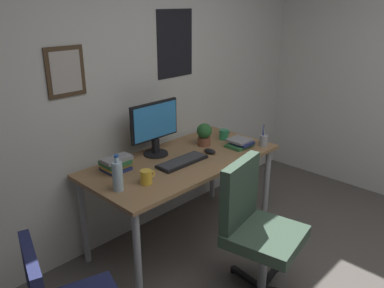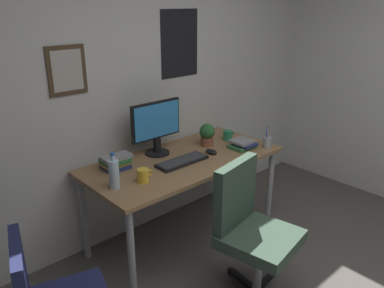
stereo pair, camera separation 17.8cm
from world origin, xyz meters
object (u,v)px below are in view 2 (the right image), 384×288
potted_plant (207,134)px  keyboard (182,161)px  office_chair (250,226)px  pen_cup (267,142)px  book_stack_left (116,162)px  book_stack_right (243,144)px  coffee_mug_near (228,135)px  coffee_mug_far (143,176)px  water_bottle (114,174)px  monitor (156,126)px  computer_mouse (211,152)px

potted_plant → keyboard: bearing=-160.5°
office_chair → potted_plant: size_ratio=4.87×
keyboard → pen_cup: 0.79m
potted_plant → pen_cup: 0.51m
keyboard → book_stack_left: 0.50m
book_stack_left → book_stack_right: book_stack_left is taller
keyboard → book_stack_right: (0.59, -0.10, 0.02)m
coffee_mug_near → coffee_mug_far: bearing=-169.6°
keyboard → water_bottle: water_bottle is taller
potted_plant → pen_cup: pen_cup is taller
potted_plant → book_stack_left: potted_plant is taller
office_chair → pen_cup: office_chair is taller
water_bottle → coffee_mug_far: size_ratio=2.14×
office_chair → monitor: size_ratio=2.07×
coffee_mug_near → coffee_mug_far: size_ratio=1.01×
book_stack_left → book_stack_right: (1.03, -0.35, -0.02)m
computer_mouse → book_stack_right: bearing=-16.3°
coffee_mug_near → book_stack_left: book_stack_left is taller
pen_cup → water_bottle: bearing=171.1°
keyboard → monitor: bearing=95.2°
book_stack_left → book_stack_right: size_ratio=1.02×
computer_mouse → office_chair: bearing=-115.6°
coffee_mug_near → pen_cup: bearing=-73.6°
coffee_mug_near → coffee_mug_far: (-1.06, -0.20, 0.00)m
water_bottle → coffee_mug_far: bearing=-15.0°
water_bottle → coffee_mug_far: water_bottle is taller
monitor → keyboard: (0.03, -0.28, -0.23)m
coffee_mug_near → computer_mouse: bearing=-158.2°
computer_mouse → coffee_mug_far: 0.72m
keyboard → book_stack_left: (-0.43, 0.25, 0.04)m
office_chair → coffee_mug_far: office_chair is taller
potted_plant → pen_cup: size_ratio=0.98×
coffee_mug_near → pen_cup: pen_cup is taller
office_chair → monitor: bearing=89.4°
potted_plant → coffee_mug_near: bearing=-5.6°
office_chair → coffee_mug_near: (0.68, 0.84, 0.26)m
computer_mouse → coffee_mug_near: coffee_mug_near is taller
coffee_mug_far → potted_plant: (0.82, 0.22, 0.06)m
keyboard → potted_plant: 0.44m
monitor → coffee_mug_far: size_ratio=3.90×
keyboard → coffee_mug_near: bearing=10.6°
keyboard → coffee_mug_near: coffee_mug_near is taller
coffee_mug_near → book_stack_right: (-0.05, -0.22, -0.01)m
monitor → coffee_mug_near: (0.67, -0.16, -0.19)m
computer_mouse → water_bottle: (-0.91, -0.01, 0.09)m
water_bottle → office_chair: bearing=-50.5°
computer_mouse → water_bottle: 0.92m
office_chair → book_stack_left: 1.08m
computer_mouse → book_stack_right: (0.29, -0.09, 0.01)m
computer_mouse → water_bottle: bearing=-179.7°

